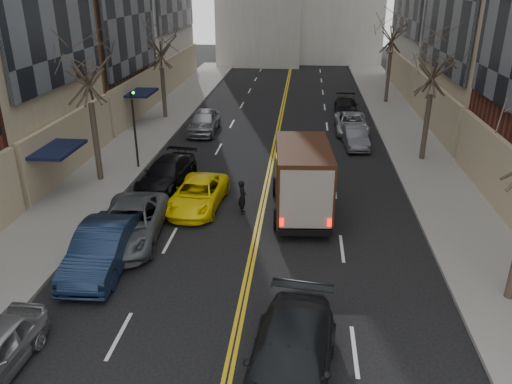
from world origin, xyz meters
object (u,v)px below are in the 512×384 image
ups_truck (302,178)px  taxi (198,194)px  pedestrian (242,197)px  observer_sedan (289,362)px

ups_truck → taxi: size_ratio=1.33×
ups_truck → taxi: bearing=174.5°
taxi → pedestrian: pedestrian is taller
observer_sedan → taxi: size_ratio=1.20×
ups_truck → pedestrian: ups_truck is taller
taxi → pedestrian: (2.16, -0.44, 0.15)m
observer_sedan → ups_truck: bearing=95.8°
ups_truck → observer_sedan: (-0.14, -10.70, -0.89)m
ups_truck → taxi: (-4.80, 0.11, -1.03)m
observer_sedan → taxi: 11.77m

